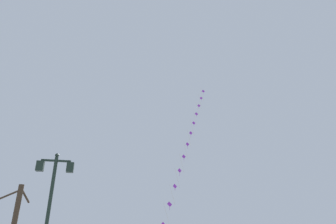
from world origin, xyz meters
TOP-DOWN VIEW (x-y plane):
  - twin_lantern_lamp_post at (-2.91, 9.82)m, footprint 1.44×0.28m
  - kite_train at (6.73, 22.02)m, footprint 8.33×10.79m
  - bare_tree at (-5.72, 17.18)m, footprint 1.89×1.01m

SIDE VIEW (x-z plane):
  - bare_tree at x=-5.72m, z-range 0.16..4.68m
  - twin_lantern_lamp_post at x=-2.91m, z-range 0.93..5.77m
  - kite_train at x=6.73m, z-range 0.27..18.37m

